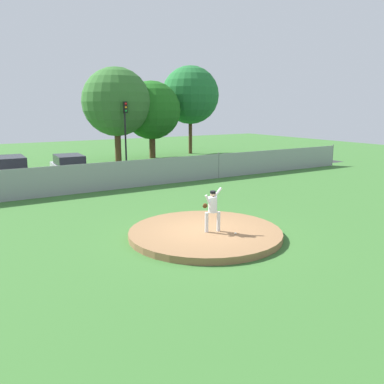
# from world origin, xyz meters

# --- Properties ---
(ground_plane) EXTENTS (80.00, 80.00, 0.00)m
(ground_plane) POSITION_xyz_m (0.00, 6.00, 0.00)
(ground_plane) COLOR #386B2D
(asphalt_strip) EXTENTS (44.00, 7.00, 0.01)m
(asphalt_strip) POSITION_xyz_m (0.00, 14.50, 0.00)
(asphalt_strip) COLOR #2B2B2D
(asphalt_strip) RESTS_ON ground_plane
(pitchers_mound) EXTENTS (5.69, 5.69, 0.25)m
(pitchers_mound) POSITION_xyz_m (0.00, 0.00, 0.12)
(pitchers_mound) COLOR olive
(pitchers_mound) RESTS_ON ground_plane
(pitcher_youth) EXTENTS (0.78, 0.32, 1.64)m
(pitcher_youth) POSITION_xyz_m (0.12, -0.29, 1.18)
(pitcher_youth) COLOR silver
(pitcher_youth) RESTS_ON pitchers_mound
(baseball) EXTENTS (0.07, 0.07, 0.07)m
(baseball) POSITION_xyz_m (0.65, -0.99, 0.28)
(baseball) COLOR white
(baseball) RESTS_ON pitchers_mound
(chainlink_fence) EXTENTS (38.39, 0.07, 1.75)m
(chainlink_fence) POSITION_xyz_m (0.00, 10.00, 0.83)
(chainlink_fence) COLOR gray
(chainlink_fence) RESTS_ON ground_plane
(parked_car_silver) EXTENTS (2.07, 4.51, 1.62)m
(parked_car_silver) POSITION_xyz_m (-1.04, 14.97, 0.77)
(parked_car_silver) COLOR #B7BABF
(parked_car_silver) RESTS_ON ground_plane
(parked_car_white) EXTENTS (1.84, 4.73, 1.76)m
(parked_car_white) POSITION_xyz_m (-4.65, 14.84, 0.84)
(parked_car_white) COLOR silver
(parked_car_white) RESTS_ON ground_plane
(traffic_cone_orange) EXTENTS (0.40, 0.40, 0.55)m
(traffic_cone_orange) POSITION_xyz_m (6.66, 16.84, 0.26)
(traffic_cone_orange) COLOR orange
(traffic_cone_orange) RESTS_ON asphalt_strip
(traffic_light_far) EXTENTS (0.28, 0.46, 5.18)m
(traffic_light_far) POSITION_xyz_m (4.51, 18.55, 3.52)
(traffic_light_far) COLOR black
(traffic_light_far) RESTS_ON ground_plane
(tree_broad_right) EXTENTS (5.91, 5.91, 8.14)m
(tree_broad_right) POSITION_xyz_m (5.00, 21.69, 5.17)
(tree_broad_right) COLOR #4C331E
(tree_broad_right) RESTS_ON ground_plane
(tree_broad_left) EXTENTS (5.38, 5.38, 7.15)m
(tree_broad_left) POSITION_xyz_m (8.70, 22.37, 4.44)
(tree_broad_left) COLOR #4C331E
(tree_broad_left) RESTS_ON ground_plane
(tree_bushy_near) EXTENTS (5.82, 5.82, 8.85)m
(tree_bushy_near) POSITION_xyz_m (13.71, 23.66, 5.93)
(tree_bushy_near) COLOR #4C331E
(tree_bushy_near) RESTS_ON ground_plane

